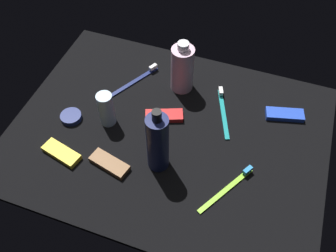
{
  "coord_description": "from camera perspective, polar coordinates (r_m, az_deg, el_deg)",
  "views": [
    {
      "loc": [
        20.43,
        -57.27,
        80.97
      ],
      "look_at": [
        0.0,
        0.0,
        3.0
      ],
      "focal_mm": 40.03,
      "sensor_mm": 36.0,
      "label": 1
    }
  ],
  "objects": [
    {
      "name": "bodywash_bottle",
      "position": [
        1.07,
        2.19,
        8.77
      ],
      "size": [
        6.51,
        6.51,
        16.51
      ],
      "color": "silver",
      "rests_on": "ground_plane"
    },
    {
      "name": "snack_bar_blue",
      "position": [
        1.09,
        17.34,
        1.68
      ],
      "size": [
        11.07,
        6.47,
        1.5
      ],
      "primitive_type": "cube",
      "rotation": [
        0.0,
        0.0,
        0.25
      ],
      "color": "blue",
      "rests_on": "ground_plane"
    },
    {
      "name": "toothbrush_navy",
      "position": [
        1.14,
        -4.74,
        7.13
      ],
      "size": [
        9.63,
        16.4,
        2.1
      ],
      "color": "navy",
      "rests_on": "ground_plane"
    },
    {
      "name": "toothbrush_lime",
      "position": [
        0.93,
        9.29,
        -9.11
      ],
      "size": [
        10.07,
        16.17,
        2.1
      ],
      "color": "#8CD133",
      "rests_on": "ground_plane"
    },
    {
      "name": "cream_tin_left",
      "position": [
        1.07,
        -14.54,
        1.37
      ],
      "size": [
        5.81,
        5.81,
        1.51
      ],
      "primitive_type": "cylinder",
      "color": "navy",
      "rests_on": "ground_plane"
    },
    {
      "name": "deodorant_stick",
      "position": [
        1.01,
        -9.39,
        2.54
      ],
      "size": [
        4.24,
        4.24,
        10.42
      ],
      "primitive_type": "cylinder",
      "color": "silver",
      "rests_on": "ground_plane"
    },
    {
      "name": "toothbrush_teal",
      "position": [
        1.07,
        8.39,
        2.46
      ],
      "size": [
        7.62,
        17.22,
        2.1
      ],
      "color": "teal",
      "rests_on": "ground_plane"
    },
    {
      "name": "lotion_bottle",
      "position": [
        0.88,
        -1.58,
        -2.54
      ],
      "size": [
        5.37,
        5.37,
        20.37
      ],
      "color": "#171E4C",
      "rests_on": "ground_plane"
    },
    {
      "name": "ground_plane",
      "position": [
        1.02,
        0.0,
        -1.25
      ],
      "size": [
        84.0,
        64.0,
        1.2
      ],
      "primitive_type": "cube",
      "color": "black"
    },
    {
      "name": "snack_bar_red",
      "position": [
        1.04,
        -0.59,
        1.55
      ],
      "size": [
        11.14,
        7.55,
        1.5
      ],
      "primitive_type": "cube",
      "rotation": [
        0.0,
        0.0,
        0.38
      ],
      "color": "red",
      "rests_on": "ground_plane"
    },
    {
      "name": "snack_bar_yellow",
      "position": [
        1.0,
        -15.92,
        -3.97
      ],
      "size": [
        11.05,
        6.35,
        1.5
      ],
      "primitive_type": "cube",
      "rotation": [
        0.0,
        0.0,
        -0.24
      ],
      "color": "yellow",
      "rests_on": "ground_plane"
    },
    {
      "name": "snack_bar_brown",
      "position": [
        0.96,
        -8.91,
        -5.68
      ],
      "size": [
        11.05,
        6.33,
        1.5
      ],
      "primitive_type": "cube",
      "rotation": [
        0.0,
        0.0,
        -0.24
      ],
      "color": "brown",
      "rests_on": "ground_plane"
    }
  ]
}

